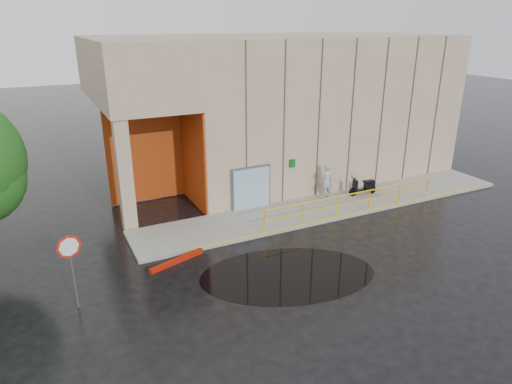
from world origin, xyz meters
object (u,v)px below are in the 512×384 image
(stop_sign, at_px, (70,256))
(red_curb, at_px, (177,261))
(scooter, at_px, (364,182))
(person, at_px, (326,181))

(stop_sign, relative_size, red_curb, 1.10)
(scooter, bearing_deg, stop_sign, -157.72)
(scooter, relative_size, stop_sign, 0.61)
(scooter, xyz_separation_m, stop_sign, (-14.65, -3.84, 1.06))
(person, distance_m, stop_sign, 13.35)
(person, bearing_deg, red_curb, 27.34)
(red_curb, bearing_deg, scooter, 12.48)
(stop_sign, bearing_deg, scooter, 22.99)
(red_curb, bearing_deg, person, 18.04)
(stop_sign, distance_m, red_curb, 4.42)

